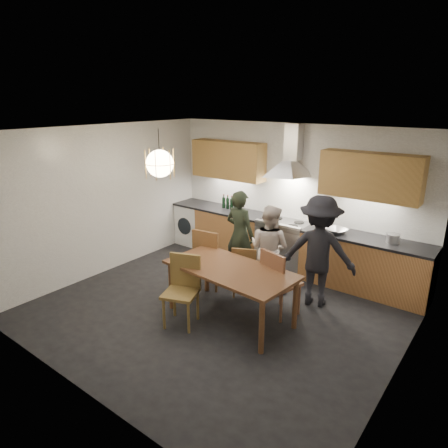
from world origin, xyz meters
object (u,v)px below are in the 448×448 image
Objects in this scene: chair_front at (183,285)px; person_mid at (269,248)px; person_left at (240,234)px; stock_pot at (393,239)px; person_right at (319,251)px; wine_bottles at (232,203)px; mixing_bowl at (337,231)px; dining_table at (230,274)px; chair_back_left at (209,255)px.

chair_front is 0.68× the size of person_mid.
person_left is at bearing 77.29° from chair_front.
person_mid reaches higher than stock_pot.
person_mid is at bearing -12.66° from person_right.
person_mid reaches higher than wine_bottles.
mixing_bowl is 0.86m from stock_pot.
person_right is (1.25, 1.61, 0.29)m from chair_front.
mixing_bowl is 1.77× the size of stock_pot.
mixing_bowl is 2.24m from wine_bottles.
chair_front is at bearing 36.70° from person_right.
mixing_bowl is at bearing -130.51° from person_mid.
person_left reaches higher than mixing_bowl.
mixing_bowl reaches higher than chair_front.
dining_table is 9.98× the size of stock_pot.
chair_front is 2.72m from mixing_bowl.
wine_bottles is at bearing -31.79° from person_mid.
dining_table is 2.59m from stock_pot.
person_mid is 7.53× the size of stock_pot.
chair_front is at bearing 101.24° from person_left.
person_mid is at bearing -33.68° from wine_bottles.
wine_bottles is (-3.09, 0.05, 0.07)m from stock_pot.
chair_back_left is 1.72m from wine_bottles.
person_right reaches higher than chair_back_left.
wine_bottles reaches higher than dining_table.
mixing_bowl is (-0.06, 0.80, 0.09)m from person_right.
person_left is at bearing -153.71° from mixing_bowl.
person_mid is at bearing -150.18° from stock_pot.
stock_pot is (2.05, 2.50, 0.41)m from chair_front.
mixing_bowl is (1.44, 0.71, 0.17)m from person_left.
dining_table is 5.65× the size of mixing_bowl.
person_right is at bearing -22.22° from wine_bottles.
person_left is 0.91× the size of person_right.
person_mid is 4.26× the size of mixing_bowl.
chair_front is at bearing -129.33° from stock_pot.
stock_pot is (2.29, 0.80, 0.19)m from person_left.
chair_back_left reaches higher than mixing_bowl.
stock_pot is at bearing -147.33° from person_right.
person_right is 0.81m from mixing_bowl.
person_left is (-0.71, 1.24, 0.09)m from dining_table.
person_right is at bearing -168.67° from chair_back_left.
person_left reaches higher than chair_front.
dining_table is 2.09m from mixing_bowl.
wine_bottles reaches higher than chair_back_left.
person_right reaches higher than dining_table.
chair_back_left is 0.66× the size of person_left.
chair_back_left is 2.22× the size of wine_bottles.
person_mid is at bearing 172.01° from person_left.
dining_table is at bearing 93.95° from person_mid.
stock_pot is (1.58, 2.03, 0.28)m from dining_table.
stock_pot is at bearing -157.15° from chair_back_left.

